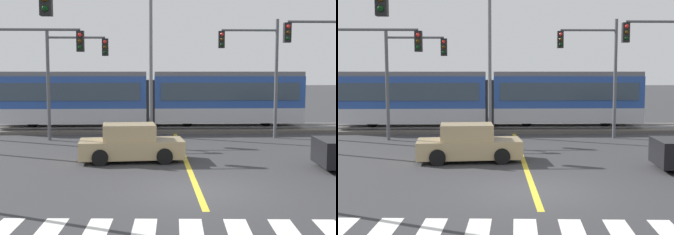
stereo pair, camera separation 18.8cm
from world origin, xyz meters
The scene contains 11 objects.
ground_plane centered at (0.00, 0.00, 0.00)m, with size 200.00×200.00×0.00m, color #333335.
track_bed centered at (0.00, 14.81, 0.09)m, with size 120.00×4.00×0.18m, color #56514C.
rail_near centered at (0.00, 14.09, 0.23)m, with size 120.00×0.08×0.10m, color #939399.
rail_far centered at (0.00, 15.53, 0.23)m, with size 120.00×0.08×0.10m, color #939399.
light_rail_tram centered at (-1.42, 14.80, 2.05)m, with size 18.50×2.64×3.43m.
lane_centre_line centered at (0.00, 5.35, 0.00)m, with size 0.20×14.92×0.01m, color gold.
sedan_crossing centered at (-2.23, 4.88, 0.70)m, with size 4.32×2.15×1.52m.
traffic_light_far_right centered at (4.35, 11.11, 4.13)m, with size 3.25×0.38×6.42m.
traffic_light_far_left centered at (-5.69, 10.75, 3.82)m, with size 3.25×0.38×5.82m.
traffic_light_mid_left centered at (-7.01, 6.68, 3.93)m, with size 4.25×0.38×5.88m.
street_lamp_centre centered at (-1.25, 12.02, 5.28)m, with size 1.83×0.28×9.47m.
Camera 2 is at (-1.29, -14.00, 3.70)m, focal length 50.00 mm.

